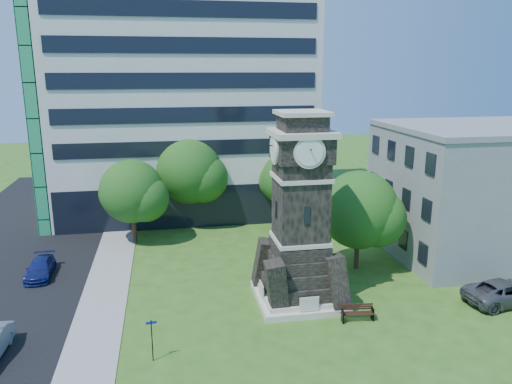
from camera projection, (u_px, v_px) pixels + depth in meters
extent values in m
plane|color=#2E5919|center=(259.00, 319.00, 30.10)|extent=(160.00, 160.00, 0.00)
cube|color=gray|center=(105.00, 295.00, 33.18)|extent=(3.00, 70.00, 0.06)
cube|color=beige|center=(298.00, 297.00, 32.48)|extent=(5.40, 5.40, 0.40)
cube|color=beige|center=(298.00, 292.00, 32.40)|extent=(4.80, 4.80, 0.30)
cube|color=black|center=(301.00, 193.00, 30.79)|extent=(3.00, 3.00, 6.40)
cube|color=beige|center=(300.00, 239.00, 31.51)|extent=(3.25, 3.25, 0.25)
cube|color=beige|center=(301.00, 177.00, 30.54)|extent=(3.25, 3.25, 0.25)
cube|color=black|center=(307.00, 215.00, 29.58)|extent=(0.35, 0.08, 1.10)
cube|color=black|center=(302.00, 148.00, 30.11)|extent=(3.30, 3.30, 1.60)
cube|color=beige|center=(302.00, 133.00, 29.89)|extent=(3.70, 3.70, 0.35)
cylinder|color=white|center=(310.00, 153.00, 28.42)|extent=(1.56, 0.06, 1.56)
cylinder|color=white|center=(273.00, 149.00, 29.79)|extent=(0.06, 1.56, 1.56)
cube|color=black|center=(302.00, 123.00, 29.74)|extent=(2.60, 2.60, 0.90)
cube|color=beige|center=(302.00, 113.00, 29.60)|extent=(3.00, 3.00, 0.25)
cube|color=silver|center=(183.00, 75.00, 50.97)|extent=(25.00, 15.00, 28.00)
cube|color=black|center=(190.00, 206.00, 47.01)|extent=(24.50, 0.80, 4.00)
cube|color=gray|center=(485.00, 192.00, 40.04)|extent=(15.00, 12.00, 10.00)
cube|color=gray|center=(492.00, 127.00, 38.78)|extent=(15.20, 12.20, 0.40)
imported|color=navy|center=(40.00, 268.00, 36.06)|extent=(1.84, 4.28, 1.23)
imported|color=#4D4E52|center=(505.00, 292.00, 31.95)|extent=(5.73, 3.19, 1.52)
cube|color=black|center=(343.00, 316.00, 29.56)|extent=(0.07, 0.50, 0.77)
cube|color=black|center=(372.00, 314.00, 29.89)|extent=(0.07, 0.50, 0.77)
cube|color=black|center=(358.00, 313.00, 29.70)|extent=(1.99, 0.53, 0.04)
cube|color=black|center=(356.00, 307.00, 29.86)|extent=(1.99, 0.04, 0.44)
cylinder|color=black|center=(152.00, 341.00, 25.48)|extent=(0.06, 0.06, 2.31)
cube|color=navy|center=(151.00, 323.00, 25.24)|extent=(0.55, 0.04, 0.14)
cylinder|color=#332114|center=(134.00, 227.00, 42.99)|extent=(0.39, 0.39, 2.64)
sphere|color=#30641D|center=(132.00, 191.00, 42.21)|extent=(5.41, 5.41, 5.41)
sphere|color=#30641D|center=(145.00, 198.00, 42.01)|extent=(4.06, 4.06, 4.06)
sphere|color=#30641D|center=(121.00, 193.00, 42.76)|extent=(3.79, 3.79, 3.79)
cylinder|color=#332114|center=(190.00, 210.00, 47.43)|extent=(0.41, 0.41, 3.13)
sphere|color=#1F5F1C|center=(189.00, 171.00, 46.50)|extent=(6.22, 6.22, 6.22)
sphere|color=#1F5F1C|center=(203.00, 178.00, 46.28)|extent=(4.67, 4.67, 4.67)
sphere|color=#1F5F1C|center=(177.00, 173.00, 47.14)|extent=(4.35, 4.35, 4.35)
cylinder|color=#332114|center=(288.00, 212.00, 47.64)|extent=(0.36, 0.36, 2.63)
sphere|color=#295E1C|center=(289.00, 179.00, 46.86)|extent=(5.22, 5.22, 5.22)
sphere|color=#295E1C|center=(301.00, 185.00, 46.67)|extent=(3.91, 3.91, 3.91)
sphere|color=#295E1C|center=(278.00, 181.00, 47.39)|extent=(3.65, 3.65, 3.65)
cylinder|color=#332114|center=(357.00, 252.00, 37.32)|extent=(0.36, 0.36, 2.67)
sphere|color=#2A631D|center=(359.00, 210.00, 36.53)|extent=(5.76, 5.76, 5.76)
sphere|color=#2A631D|center=(376.00, 218.00, 36.31)|extent=(4.32, 4.32, 4.32)
sphere|color=#2A631D|center=(342.00, 212.00, 37.11)|extent=(4.03, 4.03, 4.03)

